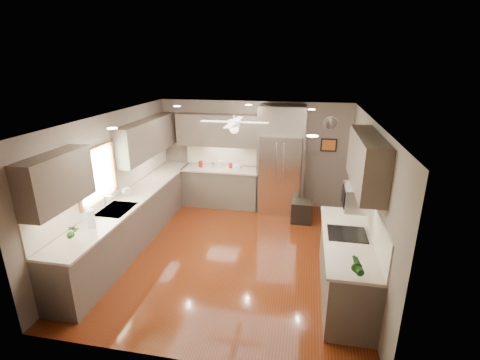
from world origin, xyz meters
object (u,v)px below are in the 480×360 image
(canister_d, at_px, (230,166))
(bowl, at_px, (237,168))
(potted_plant_right, at_px, (357,266))
(stool, at_px, (302,211))
(refrigerator, at_px, (281,162))
(microwave, at_px, (358,197))
(potted_plant_left, at_px, (71,232))
(paper_towel, at_px, (91,219))
(canister_a, at_px, (201,164))
(soap_bottle, at_px, (127,190))
(canister_b, at_px, (213,165))
(canister_c, at_px, (220,164))

(canister_d, height_order, bowl, canister_d)
(potted_plant_right, distance_m, stool, 3.57)
(refrigerator, distance_m, microwave, 3.03)
(potted_plant_left, height_order, paper_towel, potted_plant_left)
(canister_a, distance_m, soap_bottle, 2.22)
(canister_a, distance_m, canister_b, 0.30)
(canister_c, bearing_deg, bowl, -0.13)
(microwave, bearing_deg, canister_b, 137.01)
(canister_a, distance_m, potted_plant_left, 3.92)
(canister_a, relative_size, refrigerator, 0.06)
(canister_b, xyz_separation_m, bowl, (0.59, 0.00, -0.05))
(bowl, height_order, refrigerator, refrigerator)
(potted_plant_left, relative_size, paper_towel, 1.00)
(canister_c, bearing_deg, potted_plant_right, -56.54)
(potted_plant_left, bearing_deg, paper_towel, 89.26)
(potted_plant_right, relative_size, bowl, 1.48)
(canister_d, bearing_deg, potted_plant_left, -110.12)
(canister_d, bearing_deg, potted_plant_right, -59.26)
(potted_plant_left, height_order, stool, potted_plant_left)
(canister_b, distance_m, paper_towel, 3.56)
(canister_a, xyz_separation_m, microwave, (3.25, -2.73, 0.46))
(bowl, bearing_deg, microwave, -49.37)
(refrigerator, xyz_separation_m, microwave, (1.33, -2.71, 0.29))
(bowl, relative_size, refrigerator, 0.08)
(canister_a, distance_m, canister_c, 0.48)
(bowl, bearing_deg, potted_plant_left, -112.55)
(bowl, height_order, microwave, microwave)
(bowl, bearing_deg, stool, -20.80)
(potted_plant_left, bearing_deg, canister_d, 69.88)
(canister_d, bearing_deg, canister_a, -174.59)
(soap_bottle, relative_size, microwave, 0.38)
(canister_c, bearing_deg, canister_a, -177.64)
(microwave, bearing_deg, canister_d, 132.12)
(paper_towel, bearing_deg, potted_plant_left, -90.74)
(canister_c, relative_size, canister_d, 1.50)
(canister_d, relative_size, microwave, 0.23)
(canister_a, height_order, potted_plant_right, potted_plant_right)
(canister_c, relative_size, bowl, 0.92)
(microwave, height_order, stool, microwave)
(canister_b, bearing_deg, potted_plant_left, -104.80)
(canister_c, bearing_deg, refrigerator, -1.80)
(bowl, relative_size, stool, 0.41)
(canister_a, bearing_deg, canister_b, 2.84)
(canister_b, height_order, canister_d, canister_b)
(canister_c, bearing_deg, canister_d, 11.53)
(canister_c, relative_size, microwave, 0.34)
(bowl, distance_m, paper_towel, 3.77)
(canister_a, xyz_separation_m, canister_d, (0.72, 0.07, -0.02))
(potted_plant_right, bearing_deg, soap_bottle, 154.04)
(refrigerator, bearing_deg, microwave, -63.91)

